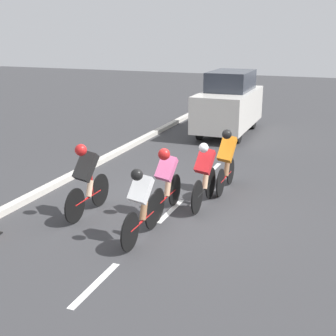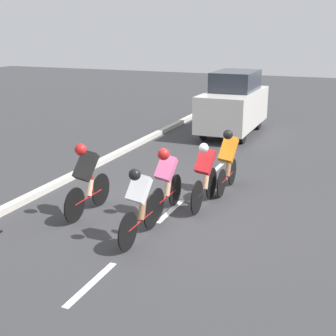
{
  "view_description": "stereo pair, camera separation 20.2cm",
  "coord_description": "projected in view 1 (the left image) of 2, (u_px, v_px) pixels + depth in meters",
  "views": [
    {
      "loc": [
        -3.31,
        8.97,
        3.74
      ],
      "look_at": [
        0.06,
        0.32,
        0.95
      ],
      "focal_mm": 50.0,
      "sensor_mm": 36.0,
      "label": 1
    },
    {
      "loc": [
        -3.5,
        8.9,
        3.74
      ],
      "look_at": [
        0.06,
        0.32,
        0.95
      ],
      "focal_mm": 50.0,
      "sensor_mm": 36.0,
      "label": 2
    }
  ],
  "objects": [
    {
      "name": "lane_stripe_far",
      "position": [
        212.0,
        170.0,
        12.81
      ],
      "size": [
        0.12,
        1.4,
        0.01
      ],
      "primitive_type": "cube",
      "color": "white",
      "rests_on": "ground"
    },
    {
      "name": "curb",
      "position": [
        44.0,
        190.0,
        11.04
      ],
      "size": [
        0.2,
        27.63,
        0.14
      ],
      "primitive_type": "cube",
      "color": "beige",
      "rests_on": "ground"
    },
    {
      "name": "lane_stripe_near",
      "position": [
        95.0,
        284.0,
        7.1
      ],
      "size": [
        0.12,
        1.4,
        0.01
      ],
      "primitive_type": "cube",
      "color": "white",
      "rests_on": "ground"
    },
    {
      "name": "cyclist_orange",
      "position": [
        227.0,
        158.0,
        10.94
      ],
      "size": [
        0.39,
        1.61,
        1.55
      ],
      "color": "black",
      "rests_on": "ground"
    },
    {
      "name": "support_car",
      "position": [
        229.0,
        103.0,
        16.9
      ],
      "size": [
        1.7,
        4.04,
        2.26
      ],
      "color": "black",
      "rests_on": "ground"
    },
    {
      "name": "ground_plane",
      "position": [
        176.0,
        206.0,
        10.23
      ],
      "size": [
        60.0,
        60.0,
        0.0
      ],
      "primitive_type": "plane",
      "color": "#38383A"
    },
    {
      "name": "cyclist_white",
      "position": [
        141.0,
        202.0,
        8.36
      ],
      "size": [
        0.39,
        1.7,
        1.45
      ],
      "color": "black",
      "rests_on": "ground"
    },
    {
      "name": "cyclist_red",
      "position": [
        204.0,
        173.0,
        9.99
      ],
      "size": [
        0.38,
        1.72,
        1.49
      ],
      "color": "black",
      "rests_on": "ground"
    },
    {
      "name": "lane_stripe_mid",
      "position": [
        171.0,
        211.0,
        9.95
      ],
      "size": [
        0.12,
        1.4,
        0.01
      ],
      "primitive_type": "cube",
      "color": "white",
      "rests_on": "ground"
    },
    {
      "name": "cyclist_pink",
      "position": [
        166.0,
        179.0,
        9.55
      ],
      "size": [
        0.4,
        1.68,
        1.48
      ],
      "color": "black",
      "rests_on": "ground"
    },
    {
      "name": "cyclist_black",
      "position": [
        86.0,
        177.0,
        9.49
      ],
      "size": [
        0.41,
        1.73,
        1.58
      ],
      "color": "black",
      "rests_on": "ground"
    }
  ]
}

